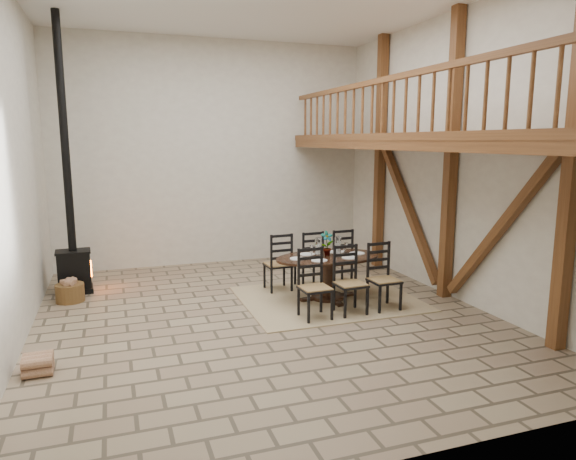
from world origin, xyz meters
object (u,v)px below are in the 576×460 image
object	(u,v)px
wood_stove	(71,232)
log_stack	(38,365)
dining_table	(328,277)
log_basket	(70,292)

from	to	relation	value
wood_stove	log_stack	size ratio (longest dim) A/B	13.74
dining_table	log_basket	xyz separation A→B (m)	(-4.32, 1.36, -0.24)
dining_table	log_basket	world-z (taller)	dining_table
wood_stove	log_basket	world-z (taller)	wood_stove
wood_stove	dining_table	bearing A→B (deg)	-27.43
log_basket	log_stack	world-z (taller)	log_basket
dining_table	log_stack	bearing A→B (deg)	-163.07
dining_table	wood_stove	size ratio (longest dim) A/B	0.44
wood_stove	log_basket	bearing A→B (deg)	-98.50
wood_stove	log_stack	world-z (taller)	wood_stove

